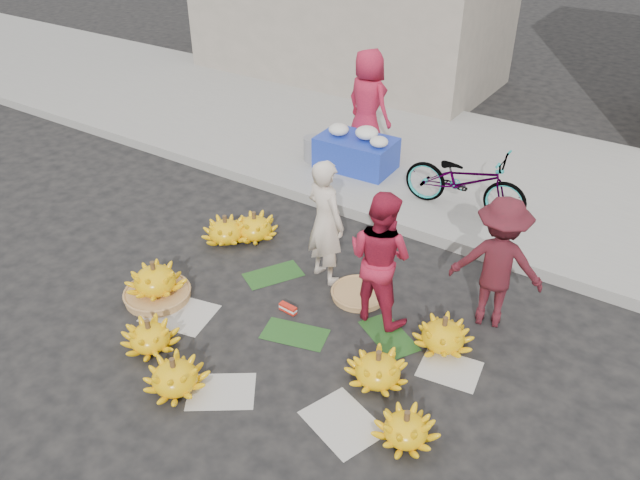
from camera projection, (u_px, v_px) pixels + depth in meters
The scene contains 22 objects.
ground at pixel (314, 327), 6.36m from camera, with size 80.00×80.00×0.00m, color black.
curb at pixel (411, 228), 7.87m from camera, with size 40.00×0.25×0.15m, color gray.
sidewalk at pixel (474, 168), 9.35m from camera, with size 40.00×4.00×0.12m, color gray.
newspaper_scatter at pixel (266, 374), 5.79m from camera, with size 3.20×1.80×0.00m, color beige, non-canonical shape.
banana_leaves at pixel (317, 313), 6.54m from camera, with size 2.00×1.00×0.00m, color #194517, non-canonical shape.
banana_bunch_0 at pixel (156, 283), 6.66m from camera, with size 0.76×0.76×0.47m.
banana_bunch_1 at pixel (150, 336), 6.02m from camera, with size 0.59×0.59×0.34m.
banana_bunch_2 at pixel (175, 376), 5.55m from camera, with size 0.71×0.71×0.36m.
banana_bunch_3 at pixel (406, 428), 5.08m from camera, with size 0.60×0.60×0.33m.
banana_bunch_4 at pixel (378, 369), 5.63m from camera, with size 0.72×0.72×0.36m.
banana_bunch_5 at pixel (443, 334), 6.02m from camera, with size 0.59×0.59×0.37m.
banana_bunch_6 at pixel (226, 230), 7.65m from camera, with size 0.60×0.60×0.36m.
banana_bunch_7 at pixel (255, 227), 7.72m from camera, with size 0.69×0.69×0.37m.
basket_spare at pixel (359, 294), 6.77m from camera, with size 0.59×0.59×0.07m, color #A27443.
incense_stack at pixel (288, 309), 6.54m from camera, with size 0.20×0.06×0.08m, color red.
vendor_cream at pixel (325, 222), 6.71m from camera, with size 0.53×0.35×1.45m, color beige.
vendor_red at pixel (380, 257), 6.14m from camera, with size 0.70×0.55×1.44m, color #BC1C38.
man_striped at pixel (498, 263), 6.08m from camera, with size 0.91×0.53×1.41m, color maroon.
flower_table at pixel (357, 151), 9.09m from camera, with size 1.13×0.73×0.64m.
grey_bucket at pixel (314, 149), 9.36m from camera, with size 0.32×0.32×0.36m, color gray.
flower_vendor at pixel (368, 104), 9.22m from camera, with size 0.79×0.51×1.61m, color #BC1C38.
bicycle at pixel (465, 180), 7.94m from camera, with size 1.62×0.57×0.85m, color gray.
Camera 1 is at (2.75, -4.05, 4.16)m, focal length 35.00 mm.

